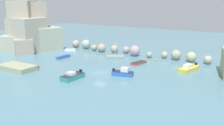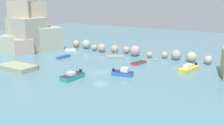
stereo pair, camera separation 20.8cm
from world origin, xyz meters
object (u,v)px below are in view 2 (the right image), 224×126
Objects in this scene: moored_boat_4 at (139,63)px; stone_dock at (17,67)px; moored_boat_0 at (71,50)px; moored_boat_5 at (189,69)px; moored_boat_2 at (115,57)px; moored_boat_6 at (63,57)px; channel_buoy at (156,60)px; moored_boat_1 at (72,76)px; moored_boat_7 at (31,67)px; moored_boat_3 at (123,73)px.

stone_dock is at bearing -34.32° from moored_boat_4.
moored_boat_0 is 35.76m from moored_boat_5.
stone_dock is 1.71× the size of moored_boat_2.
moored_boat_2 is at bearing 117.98° from moored_boat_6.
moored_boat_6 is (-21.42, -9.48, 0.06)m from channel_buoy.
moored_boat_0 is at bearing -177.34° from channel_buoy.
stone_dock is 2.53× the size of moored_boat_0.
moored_boat_2 is at bearing -171.47° from moored_boat_1.
moored_boat_4 reaches higher than channel_buoy.
moored_boat_6 reaches higher than moored_boat_7.
stone_dock is at bearing -0.70° from moored_boat_6.
stone_dock is 1.88× the size of moored_boat_3.
moored_boat_4 is at bearing 42.46° from stone_dock.
moored_boat_1 is at bearing -109.11° from channel_buoy.
moored_boat_3 is at bearing 137.70° from moored_boat_1.
moored_boat_1 reaches higher than moored_boat_4.
moored_boat_2 is at bearing 57.25° from stone_dock.
moored_boat_5 is at bearing 103.93° from moored_boat_4.
channel_buoy is 0.07× the size of moored_boat_5.
moored_boat_3 is at bearing 21.82° from moored_boat_4.
moored_boat_2 is at bearing -39.35° from moored_boat_0.
moored_boat_0 is 0.68× the size of moored_boat_2.
moored_boat_7 is (-29.73, -16.16, -0.25)m from moored_boat_5.
moored_boat_2 is 1.11× the size of moored_boat_4.
moored_boat_5 is at bearing 138.34° from moored_boat_1.
moored_boat_0 is at bearing -85.94° from moored_boat_4.
moored_boat_3 is 10.27m from moored_boat_4.
moored_boat_3 is at bearing -6.89° from moored_boat_7.
moored_boat_1 is at bearing 49.28° from moored_boat_6.
moored_boat_1 is 1.37× the size of moored_boat_7.
moored_boat_0 is 9.51m from moored_boat_6.
channel_buoy is 10.07m from moored_boat_2.
moored_boat_1 is at bearing -4.62° from moored_boat_4.
moored_boat_2 reaches higher than stone_dock.
moored_boat_5 is (9.44, -4.93, 0.31)m from channel_buoy.
moored_boat_0 is at bearing 100.48° from stone_dock.
stone_dock is at bearing -82.34° from moored_boat_1.
channel_buoy is 0.09× the size of moored_boat_1.
moored_boat_3 is 0.71× the size of moored_boat_5.
moored_boat_0 is 0.53× the size of moored_boat_5.
stone_dock is 22.41m from moored_boat_0.
moored_boat_1 reaches higher than stone_dock.
moored_boat_1 is at bearing -146.22° from moored_boat_3.
moored_boat_3 is 1.02× the size of moored_boat_6.
channel_buoy is at bearing 115.78° from moored_boat_6.
moored_boat_2 is at bearing -159.07° from channel_buoy.
moored_boat_5 is (17.11, 17.20, -0.01)m from moored_boat_1.
moored_boat_3 reaches higher than moored_boat_1.
moored_boat_2 is 18.89m from moored_boat_5.
moored_boat_2 reaches higher than moored_boat_1.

